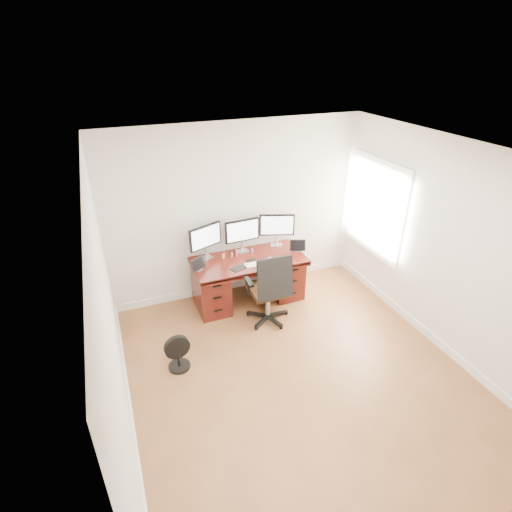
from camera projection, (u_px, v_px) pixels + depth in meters
name	position (u px, v px, depth m)	size (l,w,h in m)	color
ground	(301.00, 378.00, 4.89)	(4.50, 4.50, 0.00)	brown
back_wall	(238.00, 211.00, 6.09)	(4.00, 0.10, 2.70)	silver
right_wall	(445.00, 249.00, 4.99)	(0.10, 4.50, 2.70)	silver
desk	(248.00, 278.00, 6.20)	(1.70, 0.80, 0.75)	#48140E
office_chair	(269.00, 300.00, 5.72)	(0.65, 0.62, 1.14)	black
floor_fan	(178.00, 353.00, 4.95)	(0.33, 0.28, 0.47)	black
monitor_left	(205.00, 238.00, 5.88)	(0.52, 0.24, 0.53)	silver
monitor_center	(242.00, 232.00, 6.07)	(0.55, 0.15, 0.53)	silver
monitor_right	(277.00, 226.00, 6.26)	(0.53, 0.22, 0.53)	silver
tablet_left	(198.00, 265.00, 5.67)	(0.24, 0.18, 0.19)	silver
tablet_right	(298.00, 246.00, 6.19)	(0.25, 0.15, 0.19)	silver
keyboard	(256.00, 264.00, 5.86)	(0.31, 0.13, 0.01)	white
trackpad	(270.00, 260.00, 5.97)	(0.14, 0.14, 0.01)	silver
drawing_tablet	(238.00, 268.00, 5.75)	(0.21, 0.13, 0.01)	black
phone	(251.00, 260.00, 5.96)	(0.14, 0.07, 0.01)	black
figurine_orange	(223.00, 256.00, 6.00)	(0.03, 0.03, 0.08)	#E88B4A
figurine_brown	(232.00, 254.00, 6.04)	(0.03, 0.03, 0.08)	olive
figurine_pink	(237.00, 253.00, 6.07)	(0.03, 0.03, 0.08)	#DF6483
figurine_purple	(252.00, 251.00, 6.15)	(0.03, 0.03, 0.08)	#8C6BDB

